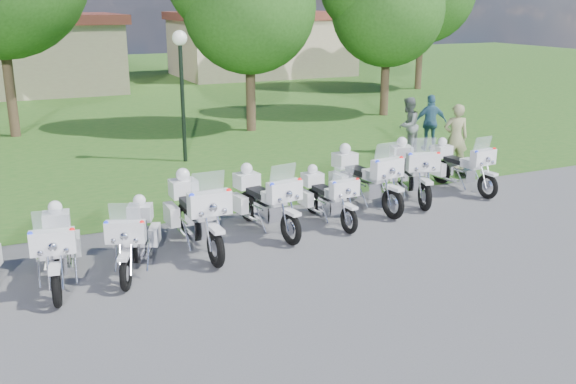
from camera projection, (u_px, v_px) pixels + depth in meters
name	position (u px, v px, depth m)	size (l,w,h in m)	color
ground	(327.00, 252.00, 12.66)	(100.00, 100.00, 0.00)	#58585E
grass_lawn	(102.00, 89.00, 36.17)	(100.00, 48.00, 0.01)	#2A631F
motorcycle_1	(57.00, 247.00, 11.12)	(0.95, 2.33, 1.57)	black
motorcycle_2	(134.00, 237.00, 11.71)	(1.24, 2.11, 1.49)	black
motorcycle_3	(196.00, 212.00, 12.70)	(0.88, 2.64, 1.77)	black
motorcycle_4	(265.00, 200.00, 13.68)	(1.02, 2.43, 1.64)	black
motorcycle_5	(327.00, 196.00, 14.27)	(0.77, 2.13, 1.43)	black
motorcycle_6	(364.00, 178.00, 15.27)	(1.02, 2.56, 1.72)	black
motorcycle_7	(411.00, 170.00, 15.98)	(1.27, 2.47, 1.70)	black
motorcycle_8	(461.00, 166.00, 16.71)	(0.89, 2.29, 1.54)	black
lamp_post	(181.00, 63.00, 18.99)	(0.44, 0.44, 3.94)	black
building_east	(261.00, 43.00, 42.60)	(11.44, 7.28, 4.10)	tan
bystander_a	(456.00, 138.00, 18.46)	(0.71, 0.47, 1.95)	#949564
bystander_b	(408.00, 126.00, 20.61)	(0.89, 0.69, 1.82)	slate
bystander_c	(431.00, 123.00, 21.06)	(1.08, 0.45, 1.84)	#376584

